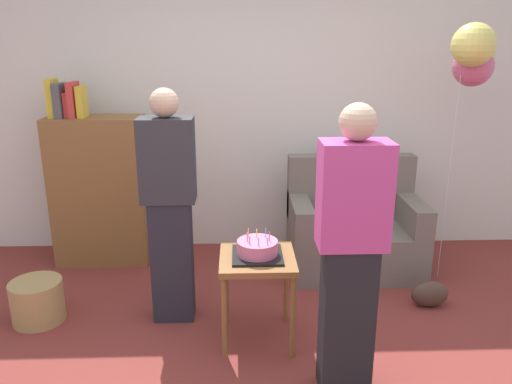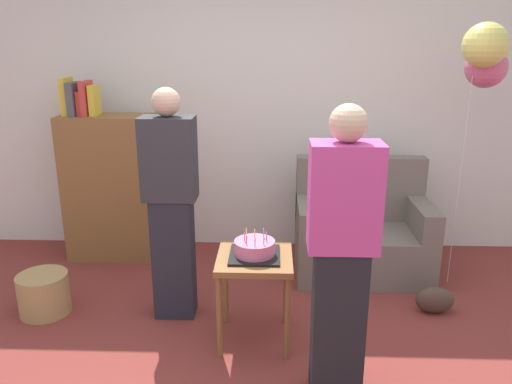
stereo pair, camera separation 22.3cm
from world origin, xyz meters
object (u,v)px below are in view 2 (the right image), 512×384
Objects in this scene: person_holding_cake at (341,257)px; handbag at (435,300)px; bookshelf at (111,185)px; couch at (361,234)px; side_table at (255,269)px; person_blowing_candles at (171,205)px; birthday_cake at (255,249)px; wicker_basket at (44,294)px; balloon_bunch at (487,55)px.

handbag is (0.83, 0.89, -0.73)m from person_holding_cake.
bookshelf is at bearing -59.47° from person_holding_cake.
handbag is at bearing -147.51° from person_holding_cake.
person_holding_cake is 5.82× the size of handbag.
couch is 1.84× the size of side_table.
person_blowing_candles is 5.82× the size of handbag.
birthday_cake is at bearing 17.02° from side_table.
balloon_bunch is at bearing 10.57° from wicker_basket.
bookshelf is 4.48× the size of wicker_basket.
birthday_cake is 0.68m from person_blowing_candles.
side_table is at bearing -129.15° from couch.
couch is at bearing 122.29° from handbag.
balloon_bunch reaches higher than person_holding_cake.
person_holding_cake is (-0.39, -1.57, 0.49)m from couch.
birthday_cake is 1.46m from handbag.
birthday_cake is 0.20× the size of person_holding_cake.
birthday_cake is 2.20m from balloon_bunch.
person_blowing_candles is 1.18m from wicker_basket.
side_table is at bearing -151.98° from balloon_bunch.
bookshelf is 1.86m from birthday_cake.
person_blowing_candles is 1.33m from person_holding_cake.
couch is 3.93× the size of handbag.
bookshelf is 0.99× the size of person_holding_cake.
birthday_cake reaches higher than handbag.
birthday_cake is 0.16× the size of balloon_bunch.
wicker_basket is at bearing -178.05° from handbag.
balloon_bunch reaches higher than side_table.
handbag is (2.64, -0.92, -0.58)m from bookshelf.
bookshelf is at bearing 173.93° from couch.
bookshelf is 3.22m from balloon_bunch.
person_holding_cake reaches higher than handbag.
person_blowing_candles is (-0.58, 0.30, 0.33)m from side_table.
side_table is 2.28m from balloon_bunch.
person_blowing_candles is at bearing -51.96° from person_holding_cake.
person_blowing_candles reaches higher than birthday_cake.
person_blowing_candles is at bearing 1.35° from wicker_basket.
side_table is 2.14× the size of handbag.
handbag is (2.85, 0.10, -0.05)m from wicker_basket.
bookshelf reaches higher than handbag.
wicker_basket is 3.65m from balloon_bunch.
couch is 2.24m from bookshelf.
wicker_basket is at bearing 169.70° from side_table.
handbag is (1.30, 0.38, -0.41)m from side_table.
birthday_cake reaches higher than side_table.
balloon_bunch is (0.78, -0.19, 1.47)m from couch.
person_blowing_candles is at bearing 152.53° from side_table.
couch is 0.68× the size of bookshelf.
person_blowing_candles is at bearing -152.30° from couch.
couch is 1.68m from balloon_bunch.
side_table is 1.42m from handbag.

